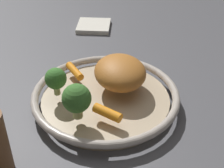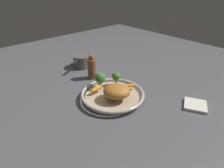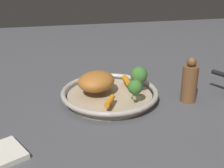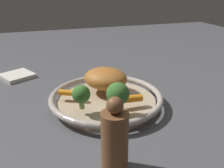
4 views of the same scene
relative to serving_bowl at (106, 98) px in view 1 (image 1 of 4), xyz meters
name	(u,v)px [view 1 (image 1 of 4)]	position (x,y,z in m)	size (l,w,h in m)	color
ground_plane	(106,105)	(0.00, 0.00, -0.02)	(2.49, 2.49, 0.00)	#4C4C51
serving_bowl	(106,98)	(0.00, 0.00, 0.00)	(0.32, 0.32, 0.04)	tan
roast_chicken_piece	(120,72)	(-0.01, -0.04, 0.05)	(0.13, 0.11, 0.06)	#AB6628
baby_carrot_back	(107,113)	(-0.05, 0.07, 0.03)	(0.02, 0.02, 0.06)	orange
baby_carrot_near_rim	(75,71)	(0.10, -0.02, 0.03)	(0.02, 0.02, 0.06)	orange
broccoli_floret_large	(76,99)	(0.00, 0.10, 0.06)	(0.06, 0.06, 0.07)	#9CA466
broccoli_floret_mid	(56,79)	(0.08, 0.06, 0.06)	(0.05, 0.05, 0.06)	#9BA566
dish_towel	(94,26)	(0.25, -0.32, -0.01)	(0.10, 0.10, 0.01)	silver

